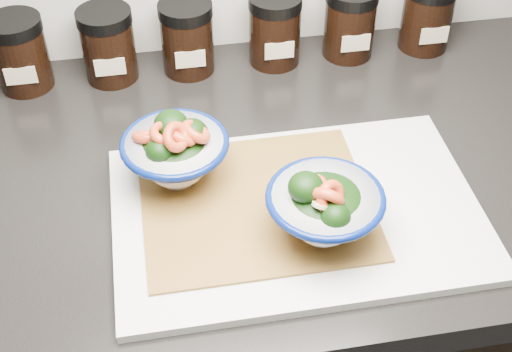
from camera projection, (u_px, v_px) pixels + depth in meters
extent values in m
cube|color=black|center=(306.00, 352.00, 1.29)|extent=(3.43, 0.58, 0.86)
cube|color=black|center=(322.00, 167.00, 0.98)|extent=(3.50, 0.60, 0.04)
cube|color=silver|center=(297.00, 212.00, 0.88)|extent=(0.45, 0.30, 0.01)
cube|color=#A77E32|center=(256.00, 203.00, 0.88)|extent=(0.28, 0.24, 0.00)
cylinder|color=white|center=(178.00, 175.00, 0.91)|extent=(0.05, 0.05, 0.01)
ellipsoid|color=white|center=(177.00, 166.00, 0.90)|extent=(0.07, 0.07, 0.03)
torus|color=#051657|center=(174.00, 144.00, 0.87)|extent=(0.14, 0.14, 0.01)
torus|color=#051657|center=(175.00, 152.00, 0.88)|extent=(0.11, 0.11, 0.00)
ellipsoid|color=black|center=(175.00, 150.00, 0.88)|extent=(0.10, 0.10, 0.04)
ellipsoid|color=black|center=(171.00, 124.00, 0.87)|extent=(0.04, 0.04, 0.04)
cylinder|color=#477233|center=(172.00, 134.00, 0.88)|extent=(0.02, 0.01, 0.03)
ellipsoid|color=black|center=(192.00, 134.00, 0.87)|extent=(0.04, 0.04, 0.04)
cylinder|color=#477233|center=(193.00, 143.00, 0.88)|extent=(0.02, 0.01, 0.03)
ellipsoid|color=black|center=(179.00, 132.00, 0.87)|extent=(0.03, 0.03, 0.03)
cylinder|color=#477233|center=(179.00, 139.00, 0.88)|extent=(0.02, 0.01, 0.02)
ellipsoid|color=black|center=(160.00, 151.00, 0.85)|extent=(0.03, 0.03, 0.03)
cylinder|color=#477233|center=(161.00, 158.00, 0.86)|extent=(0.02, 0.01, 0.02)
torus|color=#C55325|center=(164.00, 133.00, 0.85)|extent=(0.06, 0.06, 0.03)
torus|color=#C55325|center=(148.00, 137.00, 0.87)|extent=(0.05, 0.05, 0.03)
torus|color=#C55325|center=(181.00, 135.00, 0.85)|extent=(0.06, 0.06, 0.04)
torus|color=#C55325|center=(196.00, 132.00, 0.86)|extent=(0.06, 0.06, 0.04)
torus|color=#C55325|center=(176.00, 137.00, 0.84)|extent=(0.05, 0.04, 0.05)
cylinder|color=#CCBC8E|center=(179.00, 124.00, 0.88)|extent=(0.02, 0.02, 0.01)
cylinder|color=white|center=(323.00, 230.00, 0.84)|extent=(0.05, 0.05, 0.01)
ellipsoid|color=white|center=(323.00, 221.00, 0.83)|extent=(0.08, 0.08, 0.03)
torus|color=#051657|center=(326.00, 198.00, 0.80)|extent=(0.14, 0.14, 0.01)
torus|color=#051657|center=(325.00, 206.00, 0.81)|extent=(0.11, 0.11, 0.00)
ellipsoid|color=black|center=(325.00, 204.00, 0.81)|extent=(0.10, 0.10, 0.05)
ellipsoid|color=black|center=(306.00, 187.00, 0.79)|extent=(0.04, 0.04, 0.03)
cylinder|color=#477233|center=(305.00, 196.00, 0.80)|extent=(0.01, 0.01, 0.03)
ellipsoid|color=black|center=(335.00, 218.00, 0.78)|extent=(0.03, 0.03, 0.03)
cylinder|color=#477233|center=(334.00, 226.00, 0.78)|extent=(0.01, 0.01, 0.02)
ellipsoid|color=black|center=(329.00, 207.00, 0.79)|extent=(0.04, 0.04, 0.03)
cylinder|color=#477233|center=(328.00, 215.00, 0.80)|extent=(0.01, 0.01, 0.02)
torus|color=#C55325|center=(330.00, 197.00, 0.78)|extent=(0.06, 0.04, 0.05)
torus|color=#C55325|center=(327.00, 198.00, 0.78)|extent=(0.05, 0.05, 0.04)
torus|color=#C55325|center=(312.00, 190.00, 0.81)|extent=(0.06, 0.05, 0.04)
cylinder|color=#CCBC8E|center=(321.00, 205.00, 0.78)|extent=(0.02, 0.02, 0.02)
cylinder|color=black|center=(22.00, 58.00, 1.06)|extent=(0.08, 0.08, 0.09)
cylinder|color=black|center=(13.00, 25.00, 1.02)|extent=(0.08, 0.08, 0.02)
cube|color=#C6B793|center=(21.00, 76.00, 1.03)|extent=(0.05, 0.00, 0.03)
cylinder|color=black|center=(109.00, 50.00, 1.07)|extent=(0.08, 0.08, 0.09)
cylinder|color=black|center=(104.00, 17.00, 1.03)|extent=(0.08, 0.08, 0.02)
cube|color=#C6B793|center=(110.00, 67.00, 1.05)|extent=(0.05, 0.00, 0.03)
cylinder|color=black|center=(188.00, 43.00, 1.09)|extent=(0.08, 0.08, 0.09)
cylinder|color=black|center=(185.00, 10.00, 1.05)|extent=(0.08, 0.08, 0.02)
cube|color=#C6B793|center=(190.00, 59.00, 1.06)|extent=(0.04, 0.00, 0.03)
cylinder|color=black|center=(275.00, 34.00, 1.10)|extent=(0.08, 0.08, 0.09)
cylinder|color=black|center=(275.00, 2.00, 1.07)|extent=(0.08, 0.08, 0.02)
cube|color=#C6B793|center=(279.00, 51.00, 1.08)|extent=(0.04, 0.00, 0.03)
cylinder|color=black|center=(349.00, 27.00, 1.12)|extent=(0.08, 0.08, 0.09)
cube|color=#C6B793|center=(356.00, 43.00, 1.09)|extent=(0.05, 0.00, 0.03)
cylinder|color=black|center=(426.00, 20.00, 1.14)|extent=(0.08, 0.08, 0.09)
cube|color=#C6B793|center=(434.00, 35.00, 1.11)|extent=(0.04, 0.00, 0.03)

